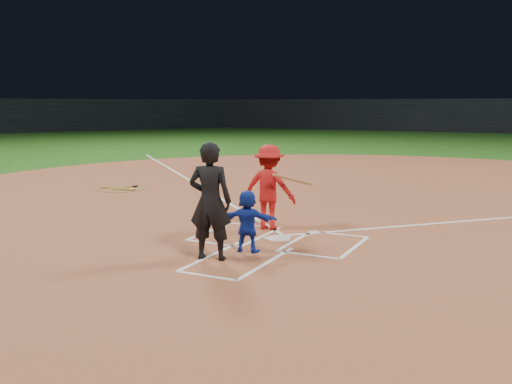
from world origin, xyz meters
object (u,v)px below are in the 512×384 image
at_px(home_plate, 278,238).
at_px(umpire, 210,201).
at_px(on_deck_circle, 122,188).
at_px(catcher, 248,221).
at_px(batter_at_plate, 269,187).

relative_size(home_plate, umpire, 0.29).
bearing_deg(on_deck_circle, catcher, -36.01).
relative_size(catcher, batter_at_plate, 0.63).
height_order(on_deck_circle, umpire, umpire).
xyz_separation_m(catcher, batter_at_plate, (-0.47, 1.95, 0.34)).
bearing_deg(home_plate, catcher, 85.50).
bearing_deg(on_deck_circle, home_plate, -29.11).
bearing_deg(umpire, batter_at_plate, -101.68).
bearing_deg(umpire, on_deck_circle, -55.35).
xyz_separation_m(on_deck_circle, catcher, (7.20, -5.23, 0.57)).
distance_m(on_deck_circle, umpire, 9.14).
bearing_deg(home_plate, umpire, 76.98).
bearing_deg(umpire, catcher, -129.72).
relative_size(on_deck_circle, batter_at_plate, 0.93).
bearing_deg(catcher, home_plate, -101.78).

